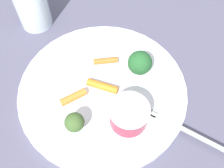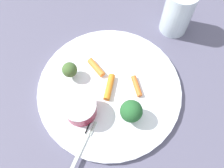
{
  "view_description": "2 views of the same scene",
  "coord_description": "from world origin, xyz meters",
  "views": [
    {
      "loc": [
        0.14,
        -0.17,
        0.38
      ],
      "look_at": [
        0.01,
        0.01,
        0.02
      ],
      "focal_mm": 40.61,
      "sensor_mm": 36.0,
      "label": 1
    },
    {
      "loc": [
        0.18,
        0.09,
        0.46
      ],
      "look_at": [
        -0.01,
        0.0,
        0.02
      ],
      "focal_mm": 39.42,
      "sensor_mm": 36.0,
      "label": 2
    }
  ],
  "objects": [
    {
      "name": "ground_plane",
      "position": [
        0.0,
        0.0,
        0.0
      ],
      "size": [
        2.4,
        2.4,
        0.0
      ],
      "primitive_type": "plane",
      "color": "#545269"
    },
    {
      "name": "plate",
      "position": [
        0.0,
        0.0,
        0.01
      ],
      "size": [
        0.29,
        0.29,
        0.01
      ],
      "primitive_type": "cylinder",
      "color": "white",
      "rests_on": "ground_plane"
    },
    {
      "name": "sauce_cup",
      "position": [
        0.07,
        -0.03,
        0.03
      ],
      "size": [
        0.06,
        0.06,
        0.04
      ],
      "color": "maroon",
      "rests_on": "plate"
    },
    {
      "name": "broccoli_floret_0",
      "position": [
        0.01,
        -0.08,
        0.04
      ],
      "size": [
        0.03,
        0.03,
        0.04
      ],
      "color": "#8CB761",
      "rests_on": "plate"
    },
    {
      "name": "broccoli_floret_1",
      "position": [
        0.03,
        0.06,
        0.04
      ],
      "size": [
        0.04,
        0.04,
        0.05
      ],
      "color": "#81AB5E",
      "rests_on": "plate"
    },
    {
      "name": "carrot_stick_0",
      "position": [
        0.0,
        0.0,
        0.02
      ],
      "size": [
        0.06,
        0.03,
        0.01
      ],
      "primitive_type": "cylinder",
      "rotation": [
        1.57,
        0.0,
        4.97
      ],
      "color": "orange",
      "rests_on": "plate"
    },
    {
      "name": "carrot_stick_1",
      "position": [
        -0.03,
        0.05,
        0.02
      ],
      "size": [
        0.04,
        0.04,
        0.01
      ],
      "primitive_type": "cylinder",
      "rotation": [
        1.57,
        0.0,
        2.28
      ],
      "color": "orange",
      "rests_on": "plate"
    },
    {
      "name": "carrot_stick_2",
      "position": [
        -0.03,
        -0.04,
        0.02
      ],
      "size": [
        0.03,
        0.05,
        0.01
      ],
      "primitive_type": "cylinder",
      "rotation": [
        1.57,
        0.0,
        2.69
      ],
      "color": "orange",
      "rests_on": "plate"
    },
    {
      "name": "drinking_glass",
      "position": [
        -0.21,
        0.06,
        0.05
      ],
      "size": [
        0.06,
        0.06,
        0.11
      ],
      "primitive_type": "cylinder",
      "color": "silver",
      "rests_on": "ground_plane"
    }
  ]
}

